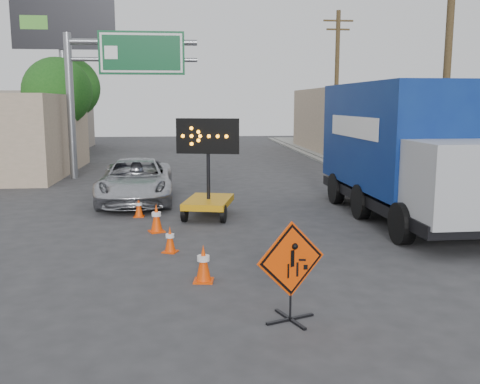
{
  "coord_description": "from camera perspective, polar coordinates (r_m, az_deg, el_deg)",
  "views": [
    {
      "loc": [
        -1.01,
        -8.2,
        3.6
      ],
      "look_at": [
        0.1,
        3.13,
        1.69
      ],
      "focal_mm": 40.0,
      "sensor_mm": 36.0,
      "label": 1
    }
  ],
  "objects": [
    {
      "name": "utility_pole_near",
      "position": [
        20.34,
        21.21,
        11.94
      ],
      "size": [
        1.8,
        0.26,
        9.0
      ],
      "color": "#4E3B21",
      "rests_on": "ground"
    },
    {
      "name": "cone_a",
      "position": [
        10.95,
        -3.93,
        -7.58
      ],
      "size": [
        0.44,
        0.44,
        0.77
      ],
      "rotation": [
        0.0,
        0.0,
        -0.14
      ],
      "color": "#E73E04",
      "rests_on": "ground"
    },
    {
      "name": "utility_pole_far",
      "position": [
        33.46,
        10.25,
        11.22
      ],
      "size": [
        1.8,
        0.26,
        9.0
      ],
      "color": "#4E3B21",
      "rests_on": "ground"
    },
    {
      "name": "building_right_far",
      "position": [
        40.71,
        14.69,
        7.38
      ],
      "size": [
        10.0,
        14.0,
        4.6
      ],
      "primitive_type": "cube",
      "color": "tan",
      "rests_on": "ground"
    },
    {
      "name": "tree_left_near",
      "position": [
        31.01,
        -18.9,
        10.05
      ],
      "size": [
        3.71,
        3.71,
        6.03
      ],
      "color": "#4E3B21",
      "rests_on": "ground"
    },
    {
      "name": "cone_c",
      "position": [
        15.21,
        -8.9,
        -2.74
      ],
      "size": [
        0.53,
        0.53,
        0.81
      ],
      "rotation": [
        0.0,
        0.0,
        0.36
      ],
      "color": "#E73E04",
      "rests_on": "ground"
    },
    {
      "name": "arrow_board",
      "position": [
        16.95,
        -3.38,
        -0.38
      ],
      "size": [
        1.95,
        2.43,
        3.13
      ],
      "rotation": [
        0.0,
        0.0,
        -0.23
      ],
      "color": "#C6860B",
      "rests_on": "ground"
    },
    {
      "name": "cone_b",
      "position": [
        13.14,
        -7.48,
        -5.02
      ],
      "size": [
        0.43,
        0.43,
        0.65
      ],
      "rotation": [
        0.0,
        0.0,
        -0.4
      ],
      "color": "#E73E04",
      "rests_on": "ground"
    },
    {
      "name": "storefront_left_far",
      "position": [
        44.49,
        -24.08,
        6.89
      ],
      "size": [
        12.0,
        10.0,
        4.4
      ],
      "primitive_type": "cube",
      "color": "gray",
      "rests_on": "ground"
    },
    {
      "name": "ground",
      "position": [
        9.02,
        1.35,
        -14.04
      ],
      "size": [
        100.0,
        100.0,
        0.0
      ],
      "primitive_type": "plane",
      "color": "#2D2D30",
      "rests_on": "ground"
    },
    {
      "name": "box_truck",
      "position": [
        17.33,
        16.93,
        3.5
      ],
      "size": [
        2.99,
        8.92,
        4.21
      ],
      "rotation": [
        0.0,
        0.0,
        0.02
      ],
      "color": "black",
      "rests_on": "ground"
    },
    {
      "name": "construction_sign",
      "position": [
        8.93,
        5.46,
        -8.16
      ],
      "size": [
        1.2,
        0.87,
        1.7
      ],
      "rotation": [
        0.0,
        0.0,
        0.37
      ],
      "color": "black",
      "rests_on": "ground"
    },
    {
      "name": "pickup_truck",
      "position": [
        19.93,
        -11.02,
        1.2
      ],
      "size": [
        2.78,
        5.71,
        1.56
      ],
      "primitive_type": "imported",
      "rotation": [
        0.0,
        0.0,
        0.03
      ],
      "color": "#AFB0B6",
      "rests_on": "ground"
    },
    {
      "name": "tree_left_far",
      "position": [
        39.04,
        -17.68,
        10.54
      ],
      "size": [
        4.1,
        4.1,
        6.66
      ],
      "color": "#4E3B21",
      "rests_on": "ground"
    },
    {
      "name": "sidewalk_right",
      "position": [
        25.72,
        18.61,
        1.13
      ],
      "size": [
        4.0,
        60.0,
        0.15
      ],
      "primitive_type": "cube",
      "color": "gray",
      "rests_on": "ground"
    },
    {
      "name": "billboard",
      "position": [
        35.06,
        -18.28,
        15.2
      ],
      "size": [
        6.1,
        0.54,
        9.85
      ],
      "color": "slate",
      "rests_on": "ground"
    },
    {
      "name": "curb_right",
      "position": [
        24.87,
        13.77,
        1.05
      ],
      "size": [
        0.4,
        60.0,
        0.12
      ],
      "primitive_type": "cube",
      "color": "gray",
      "rests_on": "ground"
    },
    {
      "name": "highway_gantry",
      "position": [
        26.42,
        -13.33,
        12.45
      ],
      "size": [
        6.18,
        0.38,
        6.9
      ],
      "color": "slate",
      "rests_on": "ground"
    },
    {
      "name": "cone_d",
      "position": [
        17.33,
        -10.74,
        -1.56
      ],
      "size": [
        0.33,
        0.33,
        0.65
      ],
      "rotation": [
        0.0,
        0.0,
        -0.0
      ],
      "color": "#E73E04",
      "rests_on": "ground"
    }
  ]
}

